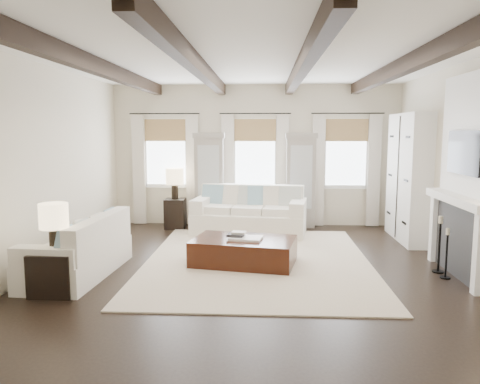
# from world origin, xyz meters

# --- Properties ---
(ground) EXTENTS (7.50, 7.50, 0.00)m
(ground) POSITION_xyz_m (0.00, 0.00, 0.00)
(ground) COLOR black
(ground) RESTS_ON ground
(room_shell) EXTENTS (6.54, 7.54, 3.22)m
(room_shell) POSITION_xyz_m (0.75, 0.90, 1.89)
(room_shell) COLOR beige
(room_shell) RESTS_ON ground
(area_rug) EXTENTS (3.68, 4.69, 0.02)m
(area_rug) POSITION_xyz_m (0.11, 0.63, 0.01)
(area_rug) COLOR beige
(area_rug) RESTS_ON ground
(sofa_back) EXTENTS (2.47, 1.37, 1.01)m
(sofa_back) POSITION_xyz_m (-0.09, 2.82, 0.41)
(sofa_back) COLOR white
(sofa_back) RESTS_ON ground
(sofa_left) EXTENTS (1.06, 2.14, 0.89)m
(sofa_left) POSITION_xyz_m (-2.52, -0.25, 0.36)
(sofa_left) COLOR white
(sofa_left) RESTS_ON ground
(ottoman) EXTENTS (1.78, 1.29, 0.42)m
(ottoman) POSITION_xyz_m (-0.11, 0.44, 0.21)
(ottoman) COLOR black
(ottoman) RESTS_ON ground
(tray) EXTENTS (0.56, 0.47, 0.04)m
(tray) POSITION_xyz_m (-0.07, 0.39, 0.44)
(tray) COLOR white
(tray) RESTS_ON ottoman
(book_lower) EXTENTS (0.29, 0.24, 0.04)m
(book_lower) POSITION_xyz_m (-0.24, 0.44, 0.48)
(book_lower) COLOR #262628
(book_lower) RESTS_ON tray
(book_upper) EXTENTS (0.25, 0.21, 0.03)m
(book_upper) POSITION_xyz_m (-0.19, 0.48, 0.52)
(book_upper) COLOR beige
(book_upper) RESTS_ON book_lower
(side_table_front) EXTENTS (0.57, 0.57, 0.57)m
(side_table_front) POSITION_xyz_m (-2.55, -1.05, 0.29)
(side_table_front) COLOR black
(side_table_front) RESTS_ON ground
(lamp_front) EXTENTS (0.38, 0.38, 0.65)m
(lamp_front) POSITION_xyz_m (-2.55, -1.05, 1.01)
(lamp_front) COLOR black
(lamp_front) RESTS_ON side_table_front
(side_table_back) EXTENTS (0.44, 0.44, 0.66)m
(side_table_back) POSITION_xyz_m (-1.77, 3.23, 0.33)
(side_table_back) COLOR black
(side_table_back) RESTS_ON ground
(lamp_back) EXTENTS (0.40, 0.40, 0.68)m
(lamp_back) POSITION_xyz_m (-1.77, 3.23, 1.12)
(lamp_back) COLOR black
(lamp_back) RESTS_ON side_table_back
(candlestick_near) EXTENTS (0.15, 0.15, 0.75)m
(candlestick_near) POSITION_xyz_m (2.90, -0.13, 0.31)
(candlestick_near) COLOR black
(candlestick_near) RESTS_ON ground
(candlestick_far) EXTENTS (0.18, 0.18, 0.88)m
(candlestick_far) POSITION_xyz_m (2.90, 0.16, 0.36)
(candlestick_far) COLOR black
(candlestick_far) RESTS_ON ground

